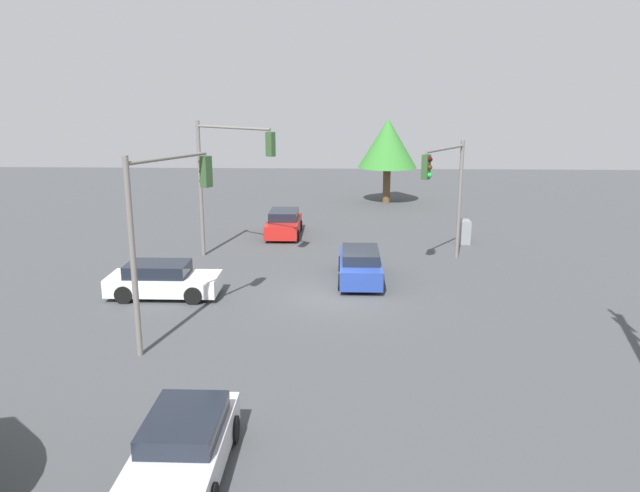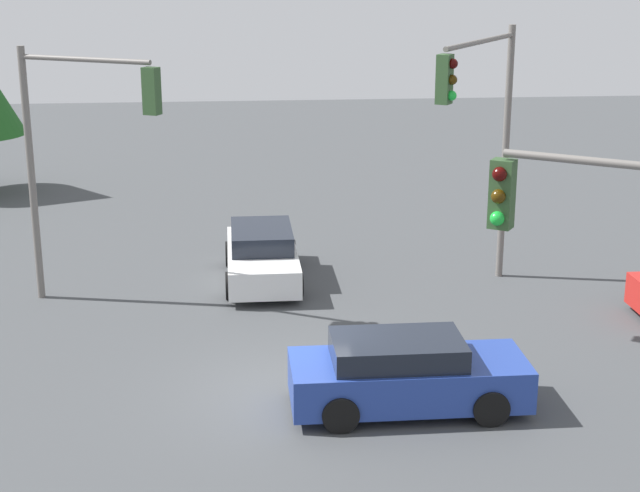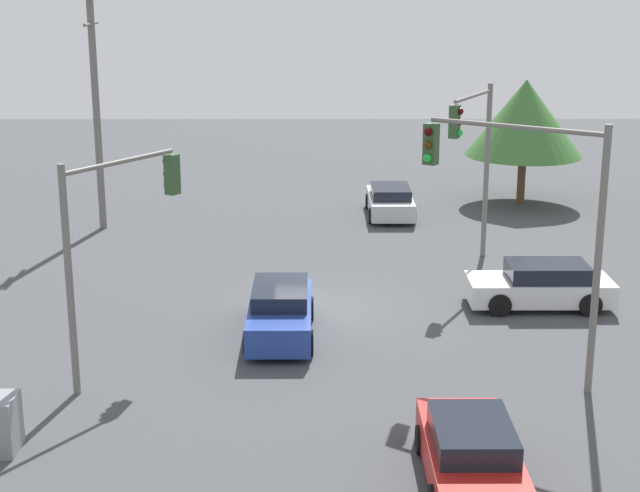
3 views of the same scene
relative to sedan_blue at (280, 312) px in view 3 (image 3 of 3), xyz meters
The scene contains 11 objects.
ground_plane 2.39m from the sedan_blue, 26.18° to the right, with size 80.00×80.00×0.00m, color #424447.
sedan_blue is the anchor object (origin of this frame).
sedan_red 9.26m from the sedan_blue, 153.92° to the right, with size 4.03×1.89×1.40m.
sedan_silver 14.58m from the sedan_blue, 16.51° to the right, with size 4.12×1.91×1.30m.
sedan_white 8.25m from the sedan_blue, 73.00° to the right, with size 1.92×4.36×1.39m.
traffic_signal_main 5.72m from the sedan_blue, 123.45° to the left, with size 3.39×2.38×5.69m.
traffic_signal_cross 9.91m from the sedan_blue, 43.66° to the right, with size 3.40×1.93×6.21m.
traffic_signal_aux 7.82m from the sedan_blue, 115.30° to the right, with size 2.80×4.04×6.57m.
utility_pole_tall 14.84m from the sedan_blue, 31.89° to the left, with size 2.20×0.28×9.60m.
electrical_cabinet 8.93m from the sedan_blue, 140.44° to the left, with size 0.92×0.62×1.24m, color gray.
tree_left 19.54m from the sedan_blue, 31.65° to the right, with size 5.09×5.09×5.44m.
Camera 3 is at (-28.03, 0.04, 9.93)m, focal length 55.00 mm.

